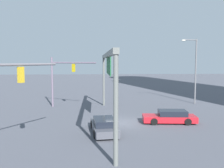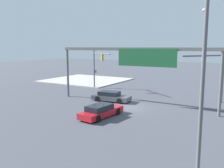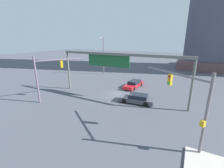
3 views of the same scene
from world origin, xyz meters
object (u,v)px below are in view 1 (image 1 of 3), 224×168
Objects in this scene: streetlamp_curved_arm at (194,67)px; traffic_signal_opposite_side at (61,74)px; sedan_car_waiting_far at (170,117)px; sedan_car_approaching at (104,126)px.

traffic_signal_opposite_side is at bearing -6.19° from streetlamp_curved_arm.
sedan_car_approaching is at bearing 28.62° from sedan_car_waiting_far.
streetlamp_curved_arm is 18.44m from sedan_car_approaching.
streetlamp_curved_arm is 1.82× the size of sedan_car_approaching.
streetlamp_curved_arm is at bearing 37.73° from traffic_signal_opposite_side.
sedan_car_approaching is (12.70, -12.61, -4.43)m from streetlamp_curved_arm.
sedan_car_waiting_far is (-2.67, 6.29, 0.00)m from sedan_car_approaching.
sedan_car_approaching is (10.92, 4.83, -3.58)m from traffic_signal_opposite_side.
traffic_signal_opposite_side reaches higher than sedan_car_waiting_far.
sedan_car_approaching is 0.95× the size of sedan_car_waiting_far.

